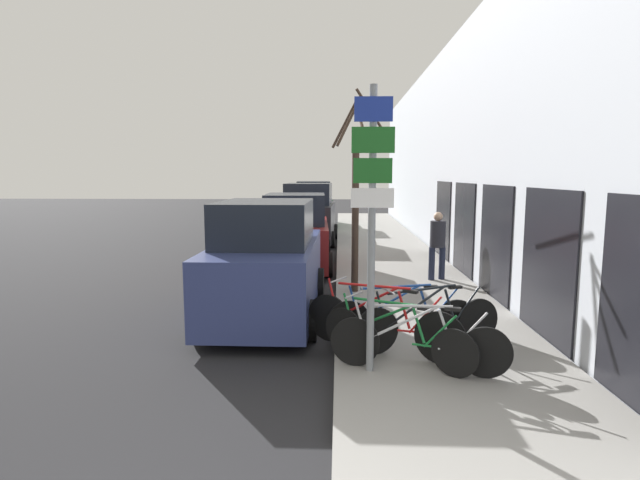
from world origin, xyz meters
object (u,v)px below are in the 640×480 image
(signpost, at_px, (372,212))
(parked_car_1, at_px, (296,235))
(parked_car_3, at_px, (313,207))
(bicycle_2, at_px, (381,323))
(parked_car_0, at_px, (267,264))
(parked_car_2, at_px, (309,216))
(bicycle_0, at_px, (418,343))
(bicycle_1, at_px, (396,336))
(street_tree, at_px, (356,201))
(bicycle_3, at_px, (429,322))
(bicycle_4, at_px, (403,318))
(pedestrian_near, at_px, (438,241))

(signpost, bearing_deg, parked_car_1, 101.71)
(parked_car_1, xyz_separation_m, parked_car_3, (-0.04, 10.50, 0.09))
(bicycle_2, bearing_deg, parked_car_0, 71.67)
(bicycle_2, relative_size, parked_car_2, 0.50)
(signpost, distance_m, bicycle_0, 1.76)
(signpost, bearing_deg, bicycle_1, 39.16)
(signpost, xyz_separation_m, bicycle_1, (0.35, 0.29, -1.67))
(bicycle_0, relative_size, bicycle_1, 1.18)
(parked_car_1, bearing_deg, bicycle_1, -77.57)
(bicycle_0, bearing_deg, bicycle_1, 52.74)
(signpost, bearing_deg, street_tree, 90.62)
(bicycle_0, height_order, bicycle_3, bicycle_3)
(signpost, xyz_separation_m, parked_car_0, (-1.73, 2.88, -1.19))
(bicycle_0, height_order, parked_car_1, parked_car_1)
(signpost, relative_size, bicycle_1, 1.88)
(bicycle_4, height_order, parked_car_1, parked_car_1)
(parked_car_2, distance_m, pedestrian_near, 8.13)
(bicycle_0, distance_m, street_tree, 4.69)
(bicycle_1, distance_m, pedestrian_near, 5.65)
(parked_car_2, relative_size, pedestrian_near, 2.63)
(bicycle_2, distance_m, bicycle_3, 0.73)
(parked_car_3, bearing_deg, parked_car_2, -91.94)
(parked_car_1, bearing_deg, bicycle_0, -76.36)
(bicycle_1, relative_size, parked_car_1, 0.44)
(parked_car_2, bearing_deg, pedestrian_near, -62.89)
(bicycle_1, distance_m, bicycle_3, 0.80)
(bicycle_2, distance_m, bicycle_4, 0.52)
(signpost, height_order, parked_car_3, signpost)
(bicycle_2, distance_m, parked_car_2, 12.46)
(parked_car_1, xyz_separation_m, pedestrian_near, (3.56, -2.11, 0.12))
(bicycle_2, distance_m, parked_car_3, 17.69)
(signpost, xyz_separation_m, parked_car_1, (-1.62, 7.79, -1.22))
(parked_car_0, xyz_separation_m, pedestrian_near, (3.67, 2.80, 0.08))
(bicycle_4, height_order, street_tree, street_tree)
(signpost, height_order, parked_car_0, signpost)
(bicycle_0, xyz_separation_m, parked_car_0, (-2.34, 2.89, 0.47))
(parked_car_0, relative_size, street_tree, 1.02)
(bicycle_0, relative_size, bicycle_4, 0.99)
(bicycle_4, xyz_separation_m, pedestrian_near, (1.39, 4.61, 0.55))
(bicycle_3, relative_size, parked_car_0, 0.51)
(signpost, distance_m, street_tree, 4.37)
(bicycle_0, bearing_deg, signpost, 101.38)
(signpost, height_order, parked_car_1, signpost)
(bicycle_3, height_order, bicycle_4, bicycle_3)
(parked_car_0, distance_m, street_tree, 2.50)
(parked_car_1, height_order, parked_car_3, parked_car_3)
(parked_car_0, xyz_separation_m, parked_car_3, (0.07, 15.41, 0.06))
(bicycle_0, bearing_deg, bicycle_3, -6.05)
(signpost, distance_m, parked_car_1, 8.05)
(parked_car_2, xyz_separation_m, parked_car_3, (-0.11, 5.26, -0.00))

